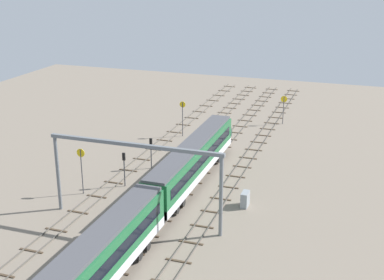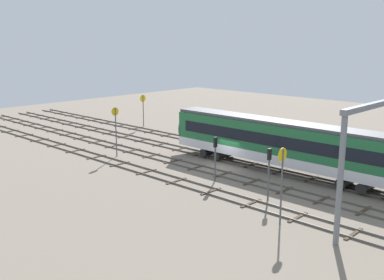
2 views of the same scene
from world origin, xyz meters
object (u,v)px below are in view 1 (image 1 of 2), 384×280
train (154,203)px  speed_sign_near_foreground (81,165)px  overhead_gantry (134,163)px  signal_light_trackside_approach (124,164)px  speed_sign_mid_trackside (284,105)px  signal_light_trackside_departure (151,149)px  relay_cabinet (245,199)px  speed_sign_far_trackside (183,114)px

train → speed_sign_near_foreground: (4.77, 10.69, 0.86)m
train → overhead_gantry: size_ratio=2.77×
train → signal_light_trackside_approach: train is taller
train → signal_light_trackside_approach: size_ratio=12.19×
train → overhead_gantry: (0.56, 2.18, 3.67)m
speed_sign_near_foreground → speed_sign_mid_trackside: (34.04, -16.83, -0.41)m
speed_sign_near_foreground → signal_light_trackside_approach: (3.41, -3.55, -0.79)m
speed_sign_near_foreground → signal_light_trackside_departure: bearing=-24.2°
speed_sign_near_foreground → train: bearing=-114.0°
overhead_gantry → relay_cabinet: size_ratio=11.14×
signal_light_trackside_approach → speed_sign_far_trackside: bearing=-0.3°
train → signal_light_trackside_departure: (14.32, 6.39, -0.01)m
overhead_gantry → speed_sign_mid_trackside: 39.28m
train → speed_sign_near_foreground: speed_sign_near_foreground is taller
speed_sign_mid_trackside → signal_light_trackside_approach: bearing=156.6°
signal_light_trackside_departure → overhead_gantry: bearing=-163.0°
speed_sign_mid_trackside → speed_sign_far_trackside: 17.19m
speed_sign_far_trackside → signal_light_trackside_approach: bearing=179.7°
train → overhead_gantry: bearing=75.6°
overhead_gantry → speed_sign_mid_trackside: size_ratio=3.93×
overhead_gantry → speed_sign_near_foreground: size_ratio=3.38×
speed_sign_near_foreground → speed_sign_far_trackside: speed_sign_near_foreground is taller
signal_light_trackside_approach → speed_sign_near_foreground: bearing=133.9°
relay_cabinet → signal_light_trackside_departure: bearing=63.7°
overhead_gantry → signal_light_trackside_approach: bearing=33.0°
speed_sign_near_foreground → signal_light_trackside_departure: size_ratio=1.34×
signal_light_trackside_approach → relay_cabinet: 14.64m
train → relay_cabinet: 10.68m
speed_sign_near_foreground → relay_cabinet: 18.46m
signal_light_trackside_departure → speed_sign_mid_trackside: bearing=-27.1°
overhead_gantry → signal_light_trackside_departure: size_ratio=4.54×
train → signal_light_trackside_departure: size_ratio=12.57×
speed_sign_mid_trackside → overhead_gantry: bearing=167.7°
signal_light_trackside_departure → speed_sign_far_trackside: bearing=2.7°
speed_sign_near_foreground → speed_sign_mid_trackside: bearing=-26.3°
train → overhead_gantry: 4.30m
overhead_gantry → speed_sign_far_trackside: size_ratio=3.40×
speed_sign_far_trackside → signal_light_trackside_departure: speed_sign_far_trackside is taller
speed_sign_mid_trackside → relay_cabinet: speed_sign_mid_trackside is taller
overhead_gantry → speed_sign_near_foreground: 9.90m
signal_light_trackside_departure → train: bearing=-155.9°
overhead_gantry → train: bearing=-104.4°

